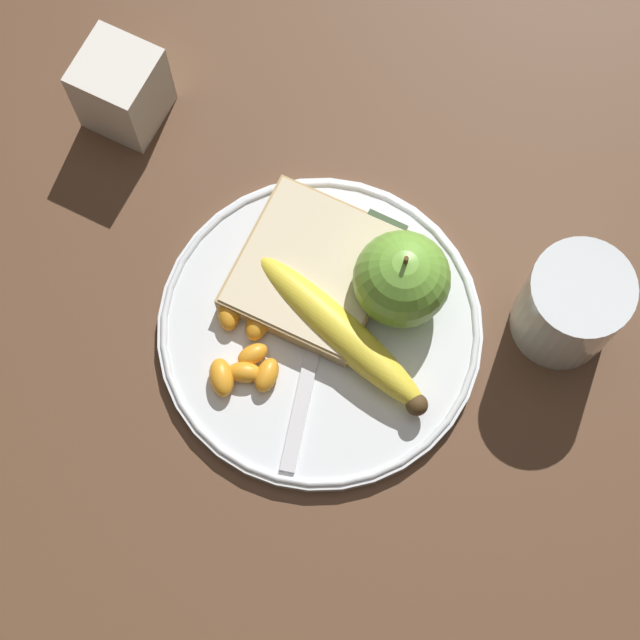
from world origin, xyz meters
name	(u,v)px	position (x,y,z in m)	size (l,w,h in m)	color
ground_plane	(320,331)	(0.00, 0.00, 0.00)	(3.00, 3.00, 0.00)	brown
plate	(320,329)	(0.00, 0.00, 0.01)	(0.27, 0.27, 0.01)	silver
juice_glass	(570,307)	(-0.09, 0.17, 0.04)	(0.08, 0.08, 0.09)	silver
apple	(402,279)	(-0.05, 0.05, 0.05)	(0.08, 0.08, 0.09)	#72B23D
banana	(339,334)	(0.00, 0.02, 0.03)	(0.09, 0.18, 0.03)	yellow
bread_slice	(313,270)	(-0.04, -0.03, 0.02)	(0.12, 0.12, 0.02)	tan
fork	(316,336)	(0.01, 0.00, 0.01)	(0.19, 0.07, 0.00)	silver
jam_packet	(377,244)	(-0.08, 0.01, 0.02)	(0.04, 0.04, 0.02)	silver
orange_segment_0	(298,325)	(0.01, -0.02, 0.02)	(0.03, 0.03, 0.02)	orange
orange_segment_1	(259,323)	(0.02, -0.04, 0.02)	(0.03, 0.02, 0.02)	orange
orange_segment_2	(221,377)	(0.07, -0.05, 0.02)	(0.04, 0.03, 0.02)	orange
orange_segment_3	(267,375)	(0.06, -0.02, 0.02)	(0.03, 0.02, 0.02)	orange
orange_segment_4	(244,372)	(0.06, -0.04, 0.02)	(0.03, 0.03, 0.02)	orange
orange_segment_5	(253,355)	(0.05, -0.04, 0.02)	(0.03, 0.03, 0.01)	orange
orange_segment_6	(229,312)	(0.02, -0.07, 0.02)	(0.04, 0.03, 0.02)	orange
orange_segment_7	(241,299)	(0.01, -0.07, 0.02)	(0.03, 0.02, 0.02)	orange
condiment_caddy	(122,89)	(-0.11, -0.24, 0.04)	(0.06, 0.06, 0.08)	silver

